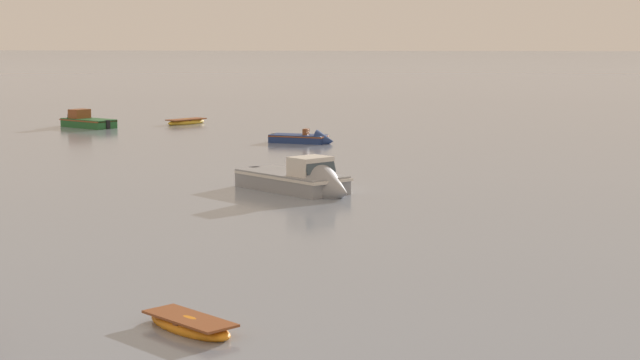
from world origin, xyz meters
TOP-DOWN VIEW (x-y plane):
  - rowboat_moored_0 at (-17.96, 69.02)m, footprint 3.16×3.56m
  - motorboat_moored_2 at (-25.40, 65.93)m, footprint 5.35×4.45m
  - motorboat_moored_3 at (-5.32, 34.36)m, footprint 6.25×6.10m
  - rowboat_moored_1 at (-6.15, 12.33)m, footprint 2.81×2.66m
  - motorboat_moored_6 at (-7.15, 55.43)m, footprint 4.51×2.60m

SIDE VIEW (x-z plane):
  - rowboat_moored_1 at x=-6.15m, z-range -0.10..0.35m
  - rowboat_moored_0 at x=-17.96m, z-range -0.13..0.43m
  - motorboat_moored_6 at x=-7.15m, z-range -0.53..0.93m
  - motorboat_moored_2 at x=-25.40m, z-range -0.69..1.30m
  - motorboat_moored_3 at x=-5.32m, z-range -0.86..1.61m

